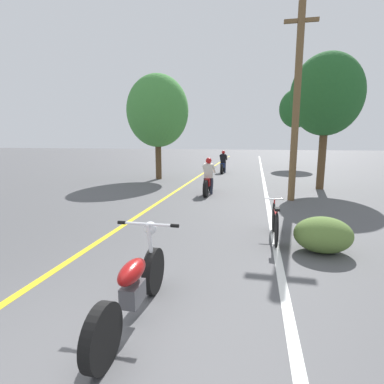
{
  "coord_description": "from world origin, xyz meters",
  "views": [
    {
      "loc": [
        1.54,
        -2.24,
        2.19
      ],
      "look_at": [
        0.05,
        4.83,
        0.9
      ],
      "focal_mm": 28.0,
      "sensor_mm": 36.0,
      "label": 1
    }
  ],
  "objects_px": {
    "roadside_tree_left": "(158,111)",
    "motorcycle_foreground": "(134,287)",
    "roadside_tree_right_far": "(296,109)",
    "roadside_tree_right_near": "(327,95)",
    "utility_pole": "(297,103)",
    "bicycle_parked": "(275,222)",
    "motorcycle_rider_lead": "(208,180)",
    "motorcycle_rider_far": "(223,164)"
  },
  "relations": [
    {
      "from": "roadside_tree_left",
      "to": "roadside_tree_right_near",
      "type": "bearing_deg",
      "value": -12.3
    },
    {
      "from": "roadside_tree_left",
      "to": "motorcycle_foreground",
      "type": "relative_size",
      "value": 2.6
    },
    {
      "from": "motorcycle_foreground",
      "to": "motorcycle_rider_lead",
      "type": "relative_size",
      "value": 1.05
    },
    {
      "from": "roadside_tree_right_near",
      "to": "motorcycle_foreground",
      "type": "relative_size",
      "value": 2.67
    },
    {
      "from": "utility_pole",
      "to": "motorcycle_foreground",
      "type": "xyz_separation_m",
      "value": [
        -2.68,
        -8.01,
        -2.95
      ]
    },
    {
      "from": "motorcycle_foreground",
      "to": "bicycle_parked",
      "type": "distance_m",
      "value": 3.94
    },
    {
      "from": "bicycle_parked",
      "to": "motorcycle_rider_lead",
      "type": "bearing_deg",
      "value": 113.89
    },
    {
      "from": "roadside_tree_right_near",
      "to": "utility_pole",
      "type": "bearing_deg",
      "value": -118.38
    },
    {
      "from": "motorcycle_rider_lead",
      "to": "motorcycle_rider_far",
      "type": "distance_m",
      "value": 7.78
    },
    {
      "from": "motorcycle_foreground",
      "to": "bicycle_parked",
      "type": "xyz_separation_m",
      "value": [
        1.84,
        3.48,
        -0.06
      ]
    },
    {
      "from": "roadside_tree_right_far",
      "to": "bicycle_parked",
      "type": "distance_m",
      "value": 18.72
    },
    {
      "from": "roadside_tree_right_near",
      "to": "bicycle_parked",
      "type": "relative_size",
      "value": 3.3
    },
    {
      "from": "roadside_tree_right_far",
      "to": "bicycle_parked",
      "type": "xyz_separation_m",
      "value": [
        -2.46,
        -18.11,
        -4.03
      ]
    },
    {
      "from": "utility_pole",
      "to": "roadside_tree_right_near",
      "type": "relative_size",
      "value": 1.16
    },
    {
      "from": "roadside_tree_right_far",
      "to": "roadside_tree_left",
      "type": "xyz_separation_m",
      "value": [
        -8.11,
        -9.03,
        -0.78
      ]
    },
    {
      "from": "utility_pole",
      "to": "roadside_tree_left",
      "type": "bearing_deg",
      "value": 144.97
    },
    {
      "from": "roadside_tree_left",
      "to": "motorcycle_foreground",
      "type": "height_order",
      "value": "roadside_tree_left"
    },
    {
      "from": "motorcycle_foreground",
      "to": "motorcycle_rider_far",
      "type": "bearing_deg",
      "value": 92.35
    },
    {
      "from": "motorcycle_rider_lead",
      "to": "roadside_tree_left",
      "type": "bearing_deg",
      "value": 130.6
    },
    {
      "from": "utility_pole",
      "to": "motorcycle_rider_far",
      "type": "distance_m",
      "value": 9.47
    },
    {
      "from": "motorcycle_foreground",
      "to": "bicycle_parked",
      "type": "relative_size",
      "value": 1.23
    },
    {
      "from": "utility_pole",
      "to": "motorcycle_rider_far",
      "type": "height_order",
      "value": "utility_pole"
    },
    {
      "from": "roadside_tree_left",
      "to": "motorcycle_foreground",
      "type": "xyz_separation_m",
      "value": [
        3.81,
        -12.57,
        -3.19
      ]
    },
    {
      "from": "roadside_tree_right_near",
      "to": "bicycle_parked",
      "type": "bearing_deg",
      "value": -107.8
    },
    {
      "from": "roadside_tree_right_near",
      "to": "motorcycle_foreground",
      "type": "height_order",
      "value": "roadside_tree_right_near"
    },
    {
      "from": "roadside_tree_left",
      "to": "bicycle_parked",
      "type": "bearing_deg",
      "value": -58.09
    },
    {
      "from": "roadside_tree_right_near",
      "to": "roadside_tree_right_far",
      "type": "distance_m",
      "value": 10.79
    },
    {
      "from": "roadside_tree_left",
      "to": "bicycle_parked",
      "type": "xyz_separation_m",
      "value": [
        5.66,
        -9.08,
        -3.25
      ]
    },
    {
      "from": "utility_pole",
      "to": "motorcycle_foreground",
      "type": "distance_m",
      "value": 8.95
    },
    {
      "from": "utility_pole",
      "to": "motorcycle_rider_lead",
      "type": "height_order",
      "value": "utility_pole"
    },
    {
      "from": "roadside_tree_left",
      "to": "motorcycle_rider_far",
      "type": "height_order",
      "value": "roadside_tree_left"
    },
    {
      "from": "roadside_tree_right_near",
      "to": "roadside_tree_right_far",
      "type": "relative_size",
      "value": 0.96
    },
    {
      "from": "motorcycle_foreground",
      "to": "roadside_tree_right_near",
      "type": "bearing_deg",
      "value": 68.8
    },
    {
      "from": "roadside_tree_right_near",
      "to": "motorcycle_rider_lead",
      "type": "xyz_separation_m",
      "value": [
        -4.63,
        -2.19,
        -3.44
      ]
    },
    {
      "from": "bicycle_parked",
      "to": "roadside_tree_left",
      "type": "bearing_deg",
      "value": 121.91
    },
    {
      "from": "utility_pole",
      "to": "roadside_tree_left",
      "type": "height_order",
      "value": "utility_pole"
    },
    {
      "from": "roadside_tree_right_far",
      "to": "roadside_tree_left",
      "type": "distance_m",
      "value": 12.17
    },
    {
      "from": "roadside_tree_left",
      "to": "roadside_tree_right_far",
      "type": "bearing_deg",
      "value": 48.07
    },
    {
      "from": "roadside_tree_right_near",
      "to": "motorcycle_rider_far",
      "type": "bearing_deg",
      "value": 131.13
    },
    {
      "from": "motorcycle_rider_lead",
      "to": "motorcycle_rider_far",
      "type": "xyz_separation_m",
      "value": [
        -0.24,
        7.77,
        -0.01
      ]
    },
    {
      "from": "utility_pole",
      "to": "roadside_tree_left",
      "type": "relative_size",
      "value": 1.19
    },
    {
      "from": "motorcycle_rider_lead",
      "to": "motorcycle_rider_far",
      "type": "height_order",
      "value": "motorcycle_rider_lead"
    }
  ]
}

